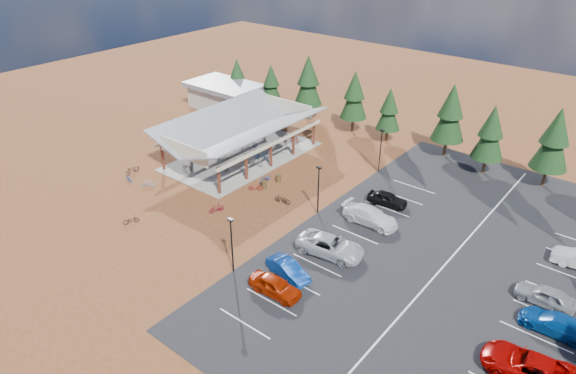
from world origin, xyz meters
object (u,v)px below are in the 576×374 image
Objects in this scene: bike_12 at (131,220)px; car_4 at (387,199)px; bike_10 at (129,179)px; bike_9 at (148,183)px; bike_7 at (294,138)px; bike_15 at (255,187)px; bike_8 at (132,170)px; car_0 at (275,286)px; car_3 at (370,216)px; lamp_post_2 at (381,148)px; trash_bin_0 at (264,185)px; car_2 at (330,246)px; bike_1 at (221,153)px; bike_11 at (217,208)px; bike_0 at (187,167)px; trash_bin_1 at (279,178)px; car_7 at (556,324)px; bike_3 at (249,132)px; bike_5 at (256,162)px; car_8 at (545,296)px; bike_4 at (222,168)px; car_1 at (288,269)px; lamp_post_1 at (318,187)px; car_6 at (529,366)px; bike_pavilion at (241,127)px; lamp_post_0 at (232,241)px; bike_6 at (260,156)px; bike_16 at (282,199)px; bike_2 at (251,143)px; outbuilding at (225,95)px; bike_14 at (265,179)px.

bike_12 is 25.52m from car_4.
bike_9 is at bearing 120.03° from bike_10.
bike_7 reaches higher than bike_15.
bike_8 is 0.43× the size of car_0.
lamp_post_2 is at bearing 25.37° from car_3.
car_2 reaches higher than trash_bin_0.
bike_1 is at bearing 58.02° from bike_8.
bike_12 is (-4.90, -6.65, -0.08)m from bike_11.
bike_0 is 5.35m from bike_9.
car_7 reaches higher than trash_bin_1.
trash_bin_1 is 30.66m from car_7.
bike_5 is at bearing -126.71° from bike_3.
bike_4 is at bearing -90.35° from car_8.
bike_8 is 1.22× the size of bike_10.
car_1 is (4.04, -21.71, -2.24)m from lamp_post_2.
lamp_post_1 reaches higher than bike_10.
car_8 is (16.33, -1.53, -0.05)m from car_3.
car_6 is at bearing -99.18° from bike_0.
trash_bin_1 is 3.22m from bike_15.
bike_pavilion is 36.85m from car_8.
bike_5 reaches higher than bike_0.
bike_9 is (-17.61, -19.19, -2.53)m from lamp_post_2.
lamp_post_1 is at bearing 106.73° from car_3.
bike_0 is at bearing 149.56° from lamp_post_0.
bike_8 reaches higher than bike_4.
car_2 is (22.23, -3.10, 0.36)m from bike_0.
trash_bin_1 is at bearing -136.88° from bike_6.
bike_0 is 22.60m from car_3.
bike_16 is 12.01m from car_1.
car_4 is at bearing -71.38° from bike_0.
bike_3 is 7.45m from bike_6.
bike_8 is at bearing -119.11° from bike_10.
bike_6 is at bearing -103.88° from car_7.
car_0 is at bearing 168.75° from car_2.
bike_0 is at bearing -168.10° from bike_3.
car_6 reaches higher than bike_3.
bike_3 is at bearing 35.24° from bike_2.
bike_8 is 44.63m from car_7.
car_8 is at bearing -104.31° from bike_5.
bike_pavilion is 12.42× the size of bike_10.
outbuilding reaches higher than car_7.
bike_4 is (-13.84, -11.60, -2.45)m from lamp_post_2.
car_1 is (16.87, 3.19, 0.33)m from bike_12.
trash_bin_0 is 0.56× the size of bike_4.
car_2 is 1.48× the size of car_4.
car_6 is at bearing -137.81° from bike_15.
bike_14 is 2.13m from bike_15.
trash_bin_1 is at bearing -112.61° from bike_5.
bike_5 is 8.59m from bike_7.
bike_10 is at bearing 88.12° from car_2.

